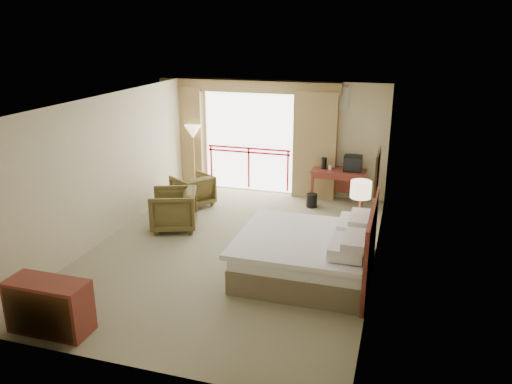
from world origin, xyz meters
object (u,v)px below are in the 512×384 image
(desk, at_px, (339,177))
(armchair_far, at_px, (193,205))
(nightstand, at_px, (357,235))
(side_table, at_px, (179,196))
(floor_lamp, at_px, (193,134))
(bed, at_px, (309,254))
(table_lamp, at_px, (361,190))
(wastebasket, at_px, (312,200))
(dresser, at_px, (49,306))
(tv, at_px, (353,163))
(armchair_near, at_px, (175,228))

(desk, relative_size, armchair_far, 1.53)
(nightstand, height_order, side_table, nightstand)
(nightstand, xyz_separation_m, floor_lamp, (-4.28, 2.60, 1.06))
(bed, bearing_deg, desk, 90.44)
(armchair_far, distance_m, side_table, 0.55)
(table_lamp, bearing_deg, wastebasket, 120.66)
(table_lamp, xyz_separation_m, armchair_far, (-3.82, 1.37, -1.16))
(side_table, bearing_deg, table_lamp, -13.68)
(nightstand, distance_m, table_lamp, 0.83)
(bed, distance_m, dresser, 3.91)
(tv, distance_m, floor_lamp, 3.91)
(desk, height_order, tv, tv)
(nightstand, distance_m, side_table, 4.10)
(bed, height_order, dresser, bed)
(desk, bearing_deg, wastebasket, -131.71)
(table_lamp, height_order, tv, table_lamp)
(floor_lamp, bearing_deg, bed, -45.96)
(floor_lamp, height_order, dresser, floor_lamp)
(tv, relative_size, side_table, 0.79)
(wastebasket, relative_size, armchair_near, 0.34)
(armchair_near, bearing_deg, floor_lamp, 174.31)
(armchair_near, bearing_deg, armchair_far, 167.77)
(nightstand, height_order, armchair_near, nightstand)
(tv, bearing_deg, nightstand, -93.74)
(table_lamp, distance_m, desk, 2.70)
(floor_lamp, bearing_deg, tv, -0.95)
(armchair_near, bearing_deg, tv, 107.59)
(armchair_far, bearing_deg, table_lamp, 103.08)
(desk, xyz_separation_m, dresser, (-2.95, -6.26, -0.25))
(armchair_near, xyz_separation_m, side_table, (-0.34, 0.97, 0.34))
(armchair_near, bearing_deg, table_lamp, 70.02)
(table_lamp, height_order, wastebasket, table_lamp)
(table_lamp, height_order, desk, table_lamp)
(wastebasket, xyz_separation_m, side_table, (-2.75, -1.09, 0.19))
(nightstand, height_order, desk, desk)
(desk, bearing_deg, nightstand, -70.15)
(wastebasket, height_order, floor_lamp, floor_lamp)
(table_lamp, xyz_separation_m, side_table, (-3.97, 0.97, -0.81))
(armchair_near, bearing_deg, side_table, 179.24)
(tv, height_order, wastebasket, tv)
(dresser, bearing_deg, nightstand, 43.17)
(desk, bearing_deg, side_table, -149.40)
(desk, distance_m, floor_lamp, 3.67)
(dresser, bearing_deg, armchair_near, 87.77)
(armchair_near, distance_m, dresser, 3.73)
(bed, relative_size, floor_lamp, 1.32)
(armchair_near, distance_m, floor_lamp, 2.98)
(bed, xyz_separation_m, wastebasket, (-0.55, 3.24, -0.22))
(side_table, height_order, dresser, dresser)
(armchair_near, relative_size, floor_lamp, 0.55)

